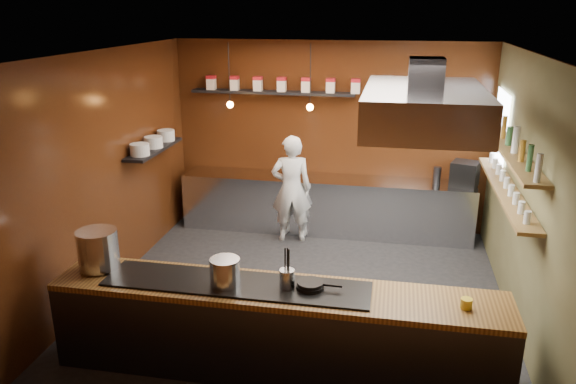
% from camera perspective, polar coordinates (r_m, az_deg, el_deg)
% --- Properties ---
extents(floor, '(5.00, 5.00, 0.00)m').
position_cam_1_polar(floor, '(7.27, 1.54, -10.33)').
color(floor, black).
rests_on(floor, ground).
extents(back_wall, '(5.00, 0.00, 5.00)m').
position_cam_1_polar(back_wall, '(9.07, 4.23, 5.65)').
color(back_wall, '#361609').
rests_on(back_wall, ground).
extents(left_wall, '(0.00, 5.00, 5.00)m').
position_cam_1_polar(left_wall, '(7.48, -17.62, 2.07)').
color(left_wall, '#361609').
rests_on(left_wall, ground).
extents(right_wall, '(0.00, 5.00, 5.00)m').
position_cam_1_polar(right_wall, '(6.77, 23.03, -0.23)').
color(right_wall, brown).
rests_on(right_wall, ground).
extents(ceiling, '(5.00, 5.00, 0.00)m').
position_cam_1_polar(ceiling, '(6.40, 1.78, 13.98)').
color(ceiling, silver).
rests_on(ceiling, back_wall).
extents(window_pane, '(0.00, 1.00, 1.00)m').
position_cam_1_polar(window_pane, '(8.28, 20.78, 6.10)').
color(window_pane, white).
rests_on(window_pane, right_wall).
extents(prep_counter, '(4.60, 0.65, 0.90)m').
position_cam_1_polar(prep_counter, '(9.05, 3.82, -1.30)').
color(prep_counter, silver).
rests_on(prep_counter, floor).
extents(pass_counter, '(4.40, 0.72, 0.94)m').
position_cam_1_polar(pass_counter, '(5.67, -1.19, -13.81)').
color(pass_counter, '#38383D').
rests_on(pass_counter, floor).
extents(tin_shelf, '(2.60, 0.26, 0.04)m').
position_cam_1_polar(tin_shelf, '(8.96, -1.59, 10.08)').
color(tin_shelf, black).
rests_on(tin_shelf, back_wall).
extents(plate_shelf, '(0.30, 1.40, 0.04)m').
position_cam_1_polar(plate_shelf, '(8.26, -13.45, 4.28)').
color(plate_shelf, black).
rests_on(plate_shelf, left_wall).
extents(bottle_shelf_upper, '(0.26, 2.80, 0.04)m').
position_cam_1_polar(bottle_shelf_upper, '(6.91, 21.69, 3.93)').
color(bottle_shelf_upper, olive).
rests_on(bottle_shelf_upper, right_wall).
extents(bottle_shelf_lower, '(0.26, 2.80, 0.04)m').
position_cam_1_polar(bottle_shelf_lower, '(7.03, 21.25, 0.22)').
color(bottle_shelf_lower, olive).
rests_on(bottle_shelf_lower, right_wall).
extents(extractor_hood, '(1.20, 2.00, 0.72)m').
position_cam_1_polar(extractor_hood, '(5.98, 13.61, 8.40)').
color(extractor_hood, '#38383D').
rests_on(extractor_hood, ceiling).
extents(pendant_left, '(0.10, 0.10, 0.95)m').
position_cam_1_polar(pendant_left, '(8.46, -5.92, 9.17)').
color(pendant_left, black).
rests_on(pendant_left, ceiling).
extents(pendant_right, '(0.10, 0.10, 0.95)m').
position_cam_1_polar(pendant_right, '(8.20, 2.25, 8.96)').
color(pendant_right, black).
rests_on(pendant_right, ceiling).
extents(storage_tins, '(2.43, 0.13, 0.22)m').
position_cam_1_polar(storage_tins, '(8.91, -0.64, 10.89)').
color(storage_tins, beige).
rests_on(storage_tins, tin_shelf).
extents(plate_stacks, '(0.26, 1.16, 0.16)m').
position_cam_1_polar(plate_stacks, '(8.24, -13.50, 4.95)').
color(plate_stacks, silver).
rests_on(plate_stacks, plate_shelf).
extents(bottles, '(0.06, 2.66, 0.24)m').
position_cam_1_polar(bottles, '(6.88, 21.83, 5.06)').
color(bottles, silver).
rests_on(bottles, bottle_shelf_upper).
extents(wine_glasses, '(0.07, 2.37, 0.13)m').
position_cam_1_polar(wine_glasses, '(7.00, 21.33, 0.88)').
color(wine_glasses, silver).
rests_on(wine_glasses, bottle_shelf_lower).
extents(stockpot_large, '(0.54, 0.54, 0.40)m').
position_cam_1_polar(stockpot_large, '(6.05, -18.74, -5.51)').
color(stockpot_large, silver).
rests_on(stockpot_large, pass_counter).
extents(stockpot_small, '(0.29, 0.29, 0.27)m').
position_cam_1_polar(stockpot_small, '(5.44, -6.42, -8.08)').
color(stockpot_small, silver).
rests_on(stockpot_small, pass_counter).
extents(utensil_crock, '(0.18, 0.18, 0.19)m').
position_cam_1_polar(utensil_crock, '(5.37, -0.10, -8.81)').
color(utensil_crock, '#B0B3B7').
rests_on(utensil_crock, pass_counter).
extents(frying_pan, '(0.44, 0.27, 0.07)m').
position_cam_1_polar(frying_pan, '(5.40, 2.32, -9.42)').
color(frying_pan, black).
rests_on(frying_pan, pass_counter).
extents(butter_jar, '(0.12, 0.12, 0.09)m').
position_cam_1_polar(butter_jar, '(5.34, 17.66, -10.74)').
color(butter_jar, gold).
rests_on(butter_jar, pass_counter).
extents(espresso_machine, '(0.47, 0.46, 0.38)m').
position_cam_1_polar(espresso_machine, '(8.85, 17.52, 1.75)').
color(espresso_machine, black).
rests_on(espresso_machine, prep_counter).
extents(chef, '(0.68, 0.52, 1.67)m').
position_cam_1_polar(chef, '(8.57, 0.34, 0.32)').
color(chef, silver).
rests_on(chef, floor).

